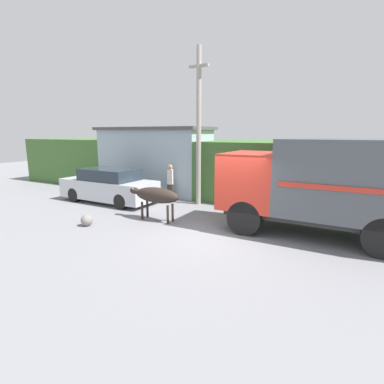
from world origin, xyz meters
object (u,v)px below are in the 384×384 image
(brown_cow, at_px, (156,196))
(pedestrian_on_hill, at_px, (170,181))
(roadside_rock, at_px, (87,220))
(parked_suv, at_px, (109,186))
(utility_pole, at_px, (199,126))
(cargo_truck, at_px, (324,183))

(brown_cow, relative_size, pedestrian_on_hill, 1.26)
(brown_cow, xyz_separation_m, roadside_rock, (-1.72, -1.78, -0.74))
(parked_suv, height_order, utility_pole, utility_pole)
(cargo_truck, distance_m, parked_suv, 9.36)
(cargo_truck, relative_size, roadside_rock, 14.97)
(cargo_truck, relative_size, parked_suv, 1.30)
(cargo_truck, xyz_separation_m, pedestrian_on_hill, (-6.92, 1.97, -0.74))
(parked_suv, relative_size, pedestrian_on_hill, 2.71)
(cargo_truck, bearing_deg, parked_suv, 179.82)
(brown_cow, bearing_deg, utility_pole, 92.49)
(utility_pole, relative_size, roadside_rock, 16.67)
(cargo_truck, bearing_deg, brown_cow, -167.57)
(utility_pole, distance_m, roadside_rock, 6.14)
(cargo_truck, xyz_separation_m, utility_pole, (-5.41, 2.00, 1.81))
(cargo_truck, xyz_separation_m, parked_suv, (-9.30, 0.33, -0.94))
(parked_suv, height_order, roadside_rock, parked_suv)
(parked_suv, xyz_separation_m, utility_pole, (3.90, 1.67, 2.75))
(parked_suv, relative_size, utility_pole, 0.69)
(cargo_truck, xyz_separation_m, brown_cow, (-5.58, -1.04, -0.78))
(pedestrian_on_hill, bearing_deg, parked_suv, 16.96)
(brown_cow, height_order, utility_pole, utility_pole)
(brown_cow, xyz_separation_m, parked_suv, (-3.73, 1.37, -0.17))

